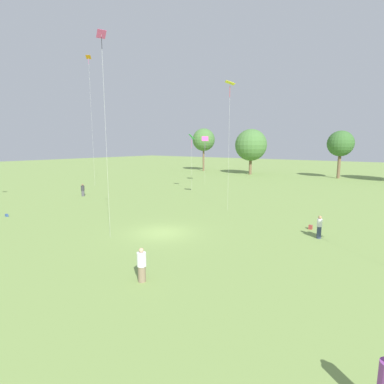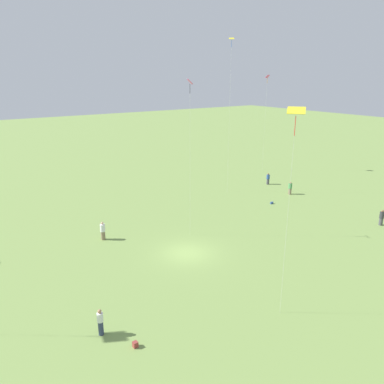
{
  "view_description": "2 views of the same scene",
  "coord_description": "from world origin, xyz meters",
  "views": [
    {
      "loc": [
        15.57,
        -16.67,
        6.86
      ],
      "look_at": [
        2.23,
        0.96,
        3.34
      ],
      "focal_mm": 28.0,
      "sensor_mm": 36.0,
      "label": 1
    },
    {
      "loc": [
        16.37,
        24.49,
        14.8
      ],
      "look_at": [
        -1.82,
        -1.93,
        4.75
      ],
      "focal_mm": 35.0,
      "sensor_mm": 36.0,
      "label": 2
    }
  ],
  "objects": [
    {
      "name": "ground_plane",
      "position": [
        0.0,
        0.0,
        0.0
      ],
      "size": [
        240.0,
        240.0,
        0.0
      ],
      "primitive_type": "plane",
      "color": "#7A994C"
    },
    {
      "name": "person_2",
      "position": [
        -19.95,
        6.04,
        0.81
      ],
      "size": [
        0.63,
        0.63,
        1.66
      ],
      "rotation": [
        0.0,
        0.0,
        4.06
      ],
      "color": "#4C4C51",
      "rests_on": "ground_plane"
    },
    {
      "name": "person_4",
      "position": [
        -20.34,
        -6.43,
        0.81
      ],
      "size": [
        0.57,
        0.57,
        1.67
      ],
      "rotation": [
        0.0,
        0.0,
        6.01
      ],
      "color": "#847056",
      "rests_on": "ground_plane"
    },
    {
      "name": "person_5",
      "position": [
        -21.34,
        -11.35,
        0.78
      ],
      "size": [
        0.53,
        0.53,
        1.62
      ],
      "rotation": [
        0.0,
        0.0,
        4.9
      ],
      "color": "#4C4C51",
      "rests_on": "ground_plane"
    },
    {
      "name": "person_6",
      "position": [
        4.95,
        -6.82,
        0.86
      ],
      "size": [
        0.49,
        0.49,
        1.77
      ],
      "rotation": [
        0.0,
        0.0,
        6.22
      ],
      "color": "#847056",
      "rests_on": "ground_plane"
    },
    {
      "name": "person_7",
      "position": [
        10.19,
        5.97,
        0.86
      ],
      "size": [
        0.47,
        0.47,
        1.72
      ],
      "rotation": [
        0.0,
        0.0,
        4.34
      ],
      "color": "#333D5B",
      "rests_on": "ground_plane"
    },
    {
      "name": "kite_3",
      "position": [
        -26.73,
        -17.89,
        13.32
      ],
      "size": [
        0.66,
        0.53,
        14.82
      ],
      "rotation": [
        0.0,
        0.0,
        5.59
      ],
      "color": "#E54C99",
      "rests_on": "ground_plane"
    },
    {
      "name": "kite_4",
      "position": [
        -0.23,
        10.51,
        12.45
      ],
      "size": [
        1.35,
        1.36,
        13.11
      ],
      "rotation": [
        0.0,
        0.0,
        1.47
      ],
      "color": "yellow",
      "rests_on": "ground_plane"
    },
    {
      "name": "kite_6",
      "position": [
        -2.41,
        -3.1,
        12.97
      ],
      "size": [
        0.63,
        0.72,
        14.48
      ],
      "rotation": [
        0.0,
        0.0,
        3.56
      ],
      "color": "#E54C99",
      "rests_on": "ground_plane"
    },
    {
      "name": "kite_7",
      "position": [
        -14.41,
        -11.96,
        16.81
      ],
      "size": [
        0.82,
        0.82,
        19.03
      ],
      "rotation": [
        0.0,
        0.0,
        1.75
      ],
      "color": "yellow",
      "rests_on": "ground_plane"
    },
    {
      "name": "picnic_bag_0",
      "position": [
        -15.62,
        -5.06,
        0.12
      ],
      "size": [
        0.39,
        0.18,
        0.24
      ],
      "rotation": [
        0.0,
        0.0,
        3.13
      ],
      "color": "#33518C",
      "rests_on": "ground_plane"
    },
    {
      "name": "picnic_bag_1",
      "position": [
        9.0,
        8.1,
        0.17
      ],
      "size": [
        0.28,
        0.29,
        0.34
      ],
      "rotation": [
        0.0,
        0.0,
        0.04
      ],
      "color": "#933833",
      "rests_on": "ground_plane"
    }
  ]
}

